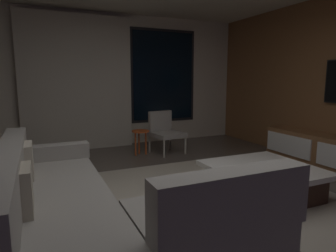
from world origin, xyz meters
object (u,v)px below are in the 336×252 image
(sectional_couch, at_px, (91,212))
(side_stool, at_px, (140,135))
(book_stack_on_coffee_table, at_px, (270,167))
(accent_chair_near_window, at_px, (165,130))
(coffee_table, at_px, (263,181))

(sectional_couch, distance_m, side_stool, 3.00)
(book_stack_on_coffee_table, height_order, accent_chair_near_window, accent_chair_near_window)
(book_stack_on_coffee_table, xyz_separation_m, side_stool, (-0.65, 2.60, -0.03))
(book_stack_on_coffee_table, relative_size, accent_chair_near_window, 0.34)
(book_stack_on_coffee_table, height_order, side_stool, side_stool)
(sectional_couch, relative_size, book_stack_on_coffee_table, 9.39)
(coffee_table, height_order, book_stack_on_coffee_table, book_stack_on_coffee_table)
(coffee_table, distance_m, side_stool, 2.54)
(coffee_table, relative_size, accent_chair_near_window, 1.49)
(coffee_table, bearing_deg, side_stool, 106.12)
(accent_chair_near_window, bearing_deg, coffee_table, -84.93)
(coffee_table, xyz_separation_m, book_stack_on_coffee_table, (-0.05, -0.17, 0.22))
(accent_chair_near_window, bearing_deg, book_stack_on_coffee_table, -86.40)
(coffee_table, xyz_separation_m, side_stool, (-0.70, 2.43, 0.19))
(sectional_couch, bearing_deg, accent_chair_near_window, 55.70)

